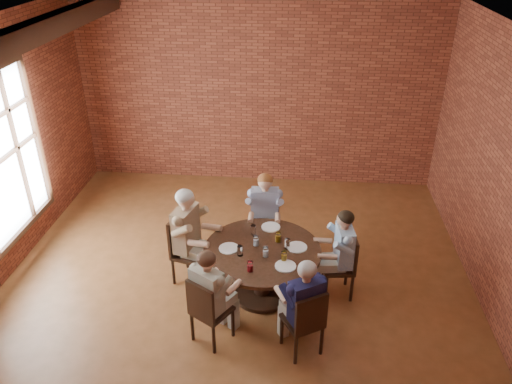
# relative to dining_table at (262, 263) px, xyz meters

# --- Properties ---
(floor) EXTENTS (7.00, 7.00, 0.00)m
(floor) POSITION_rel_dining_table_xyz_m (-0.37, -0.05, -0.53)
(floor) COLOR brown
(floor) RESTS_ON ground
(ceiling) EXTENTS (7.00, 7.00, 0.00)m
(ceiling) POSITION_rel_dining_table_xyz_m (-0.37, -0.05, 2.87)
(ceiling) COLOR white
(ceiling) RESTS_ON wall_back
(wall_back) EXTENTS (7.00, 0.00, 7.00)m
(wall_back) POSITION_rel_dining_table_xyz_m (-0.37, 3.45, 1.17)
(wall_back) COLOR brown
(wall_back) RESTS_ON ground
(ceiling_beam) EXTENTS (0.22, 6.90, 0.26)m
(ceiling_beam) POSITION_rel_dining_table_xyz_m (-2.82, -0.05, 2.74)
(ceiling_beam) COLOR black
(ceiling_beam) RESTS_ON ceiling
(dining_table) EXTENTS (1.52, 1.52, 0.75)m
(dining_table) POSITION_rel_dining_table_xyz_m (0.00, 0.00, 0.00)
(dining_table) COLOR black
(dining_table) RESTS_ON floor
(chair_a) EXTENTS (0.45, 0.45, 0.91)m
(chair_a) POSITION_rel_dining_table_xyz_m (1.07, 0.15, -0.03)
(chair_a) COLOR black
(chair_a) RESTS_ON floor
(diner_a) EXTENTS (0.67, 0.57, 1.28)m
(diner_a) POSITION_rel_dining_table_xyz_m (0.99, 0.14, 0.11)
(diner_a) COLOR #4985BE
(diner_a) RESTS_ON floor
(chair_b) EXTENTS (0.44, 0.44, 0.93)m
(chair_b) POSITION_rel_dining_table_xyz_m (-0.04, 1.04, -0.02)
(chair_b) COLOR black
(chair_b) RESTS_ON floor
(diner_b) EXTENTS (0.55, 0.66, 1.32)m
(diner_b) POSITION_rel_dining_table_xyz_m (-0.04, 0.96, 0.13)
(diner_b) COLOR #838BA6
(diner_b) RESTS_ON floor
(chair_c) EXTENTS (0.57, 0.57, 0.98)m
(chair_c) POSITION_rel_dining_table_xyz_m (-1.08, 0.29, -0.00)
(chair_c) COLOR black
(chair_c) RESTS_ON floor
(diner_c) EXTENTS (0.83, 0.73, 1.40)m
(diner_c) POSITION_rel_dining_table_xyz_m (-0.99, 0.27, 0.17)
(diner_c) COLOR brown
(diner_c) RESTS_ON floor
(chair_d) EXTENTS (0.55, 0.55, 0.91)m
(chair_d) POSITION_rel_dining_table_xyz_m (-0.57, -0.90, -0.03)
(chair_d) COLOR black
(chair_d) RESTS_ON floor
(diner_d) EXTENTS (0.75, 0.78, 1.28)m
(diner_d) POSITION_rel_dining_table_xyz_m (-0.53, -0.83, 0.11)
(diner_d) COLOR #CAA99F
(diner_d) RESTS_ON floor
(chair_e) EXTENTS (0.55, 0.55, 0.91)m
(chair_e) POSITION_rel_dining_table_xyz_m (0.57, -0.98, -0.03)
(chair_e) COLOR black
(chair_e) RESTS_ON floor
(diner_e) EXTENTS (0.73, 0.78, 1.28)m
(diner_e) POSITION_rel_dining_table_xyz_m (0.53, -0.91, 0.11)
(diner_e) COLOR #16163E
(diner_e) RESTS_ON floor
(plate_a) EXTENTS (0.26, 0.26, 0.01)m
(plate_a) POSITION_rel_dining_table_xyz_m (0.44, 0.08, 0.23)
(plate_a) COLOR white
(plate_a) RESTS_ON dining_table
(plate_b) EXTENTS (0.26, 0.26, 0.01)m
(plate_b) POSITION_rel_dining_table_xyz_m (0.08, 0.52, 0.23)
(plate_b) COLOR white
(plate_b) RESTS_ON dining_table
(plate_c) EXTENTS (0.26, 0.26, 0.01)m
(plate_c) POSITION_rel_dining_table_xyz_m (-0.43, -0.03, 0.23)
(plate_c) COLOR white
(plate_c) RESTS_ON dining_table
(plate_d) EXTENTS (0.26, 0.26, 0.01)m
(plate_d) POSITION_rel_dining_table_xyz_m (0.31, -0.34, 0.23)
(plate_d) COLOR white
(plate_d) RESTS_ON dining_table
(glass_a) EXTENTS (0.07, 0.07, 0.14)m
(glass_a) POSITION_rel_dining_table_xyz_m (0.32, 0.05, 0.29)
(glass_a) COLOR white
(glass_a) RESTS_ON dining_table
(glass_b) EXTENTS (0.07, 0.07, 0.14)m
(glass_b) POSITION_rel_dining_table_xyz_m (0.19, 0.19, 0.29)
(glass_b) COLOR white
(glass_b) RESTS_ON dining_table
(glass_c) EXTENTS (0.07, 0.07, 0.14)m
(glass_c) POSITION_rel_dining_table_xyz_m (-0.15, 0.33, 0.29)
(glass_c) COLOR white
(glass_c) RESTS_ON dining_table
(glass_d) EXTENTS (0.07, 0.07, 0.14)m
(glass_d) POSITION_rel_dining_table_xyz_m (-0.09, 0.08, 0.29)
(glass_d) COLOR white
(glass_d) RESTS_ON dining_table
(glass_e) EXTENTS (0.07, 0.07, 0.14)m
(glass_e) POSITION_rel_dining_table_xyz_m (-0.27, -0.16, 0.29)
(glass_e) COLOR white
(glass_e) RESTS_ON dining_table
(glass_f) EXTENTS (0.07, 0.07, 0.14)m
(glass_f) POSITION_rel_dining_table_xyz_m (-0.11, -0.46, 0.29)
(glass_f) COLOR white
(glass_f) RESTS_ON dining_table
(glass_g) EXTENTS (0.07, 0.07, 0.14)m
(glass_g) POSITION_rel_dining_table_xyz_m (0.05, -0.15, 0.29)
(glass_g) COLOR white
(glass_g) RESTS_ON dining_table
(glass_h) EXTENTS (0.07, 0.07, 0.14)m
(glass_h) POSITION_rel_dining_table_xyz_m (0.29, -0.22, 0.29)
(glass_h) COLOR white
(glass_h) RESTS_ON dining_table
(smartphone) EXTENTS (0.13, 0.17, 0.01)m
(smartphone) POSITION_rel_dining_table_xyz_m (0.29, -0.28, 0.23)
(smartphone) COLOR black
(smartphone) RESTS_ON dining_table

